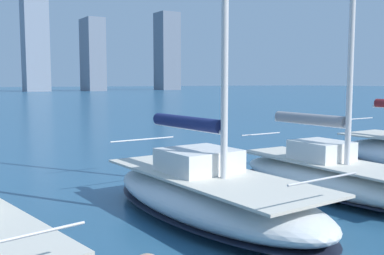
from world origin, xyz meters
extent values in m
cube|color=slate|center=(-82.93, -159.90, 15.50)|extent=(7.97, 8.72, 31.00)
cube|color=slate|center=(-49.89, -154.95, 12.87)|extent=(6.25, 10.82, 25.74)
cube|color=gray|center=(-30.43, -156.91, 18.42)|extent=(7.95, 7.99, 36.84)
cylinder|color=silver|center=(-9.96, -9.49, 1.78)|extent=(2.19, 0.11, 0.04)
ellipsoid|color=white|center=(-5.02, -6.35, 0.46)|extent=(2.27, 6.94, 0.92)
ellipsoid|color=black|center=(-5.02, -6.35, 0.21)|extent=(2.28, 6.97, 0.10)
cube|color=beige|center=(-5.02, -6.35, 0.95)|extent=(1.86, 6.11, 0.06)
cube|color=silver|center=(-5.02, -6.77, 1.26)|extent=(1.36, 1.53, 0.55)
cylinder|color=silver|center=(-5.02, -7.29, 2.03)|extent=(0.13, 2.91, 0.12)
cylinder|color=gray|center=(-5.02, -7.29, 2.15)|extent=(0.33, 2.68, 0.32)
cylinder|color=silver|center=(-5.01, -9.47, 1.47)|extent=(1.69, 0.04, 0.04)
ellipsoid|color=silver|center=(-0.80, -6.39, 0.51)|extent=(3.21, 7.44, 1.01)
ellipsoid|color=black|center=(-0.80, -6.39, 0.23)|extent=(3.23, 7.47, 0.10)
cube|color=beige|center=(-0.80, -6.39, 1.04)|extent=(2.66, 6.54, 0.06)
cube|color=silver|center=(-0.77, -6.82, 1.35)|extent=(1.77, 1.70, 0.55)
cylinder|color=silver|center=(-0.74, -7.37, 2.12)|extent=(0.29, 3.06, 0.12)
cylinder|color=navy|center=(-0.74, -7.37, 2.24)|extent=(0.48, 2.83, 0.32)
cylinder|color=silver|center=(-0.98, -3.04, 1.56)|extent=(1.82, 0.14, 0.04)
cylinder|color=silver|center=(-0.61, -9.66, 1.56)|extent=(2.10, 0.16, 0.04)
cylinder|color=silver|center=(4.21, -2.95, 1.48)|extent=(1.75, 0.34, 0.04)
camera|label=1|loc=(5.09, 2.38, 3.27)|focal=42.00mm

